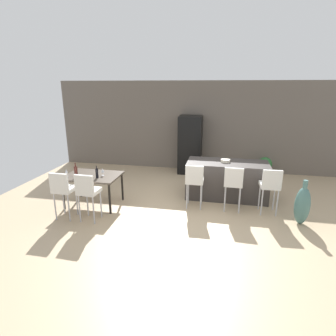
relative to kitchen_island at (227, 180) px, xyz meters
The scene contains 17 objects.
ground_plane 1.20m from the kitchen_island, 133.82° to the right, with size 10.00×10.00×0.00m, color tan.
back_wall 2.67m from the kitchen_island, 107.96° to the left, with size 10.00×0.12×2.90m, color #665B51.
kitchen_island is the anchor object (origin of this frame).
bar_chair_left 1.13m from the kitchen_island, 131.51° to the right, with size 0.41×0.41×1.05m.
bar_chair_middle 0.87m from the kitchen_island, 80.88° to the right, with size 0.42×0.42×1.05m.
bar_chair_right 1.25m from the kitchen_island, 42.05° to the right, with size 0.42×0.42×1.05m.
dining_table 3.29m from the kitchen_island, 160.26° to the right, with size 1.25×0.90×0.74m.
dining_chair_near 3.89m from the kitchen_island, 150.29° to the right, with size 0.40×0.40×1.05m.
dining_chair_far 3.41m from the kitchen_island, 145.61° to the right, with size 0.42×0.42×1.05m.
wine_bottle_corner 3.19m from the kitchen_island, 156.44° to the right, with size 0.06×0.06×0.28m.
wine_bottle_far 3.65m from the kitchen_island, 158.37° to the right, with size 0.08×0.08×0.34m.
wine_glass_left 3.07m from the kitchen_island, 158.92° to the right, with size 0.07×0.07×0.17m.
wine_glass_middle 3.88m from the kitchen_island, 160.01° to the right, with size 0.07×0.07×0.17m.
refrigerator 2.30m from the kitchen_island, 121.44° to the left, with size 0.72×0.68×1.84m, color black.
fruit_bowl 0.50m from the kitchen_island, behind, with size 0.23×0.23×0.07m, color beige.
floor_vase 1.91m from the kitchen_island, 37.80° to the right, with size 0.30×0.30×0.95m.
potted_plant 2.24m from the kitchen_island, 58.53° to the left, with size 0.43×0.43×0.62m.
Camera 1 is at (0.63, -6.01, 2.76)m, focal length 29.73 mm.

